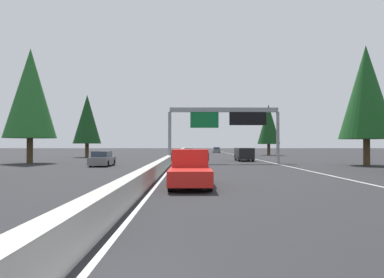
# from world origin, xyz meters

# --- Properties ---
(ground_plane) EXTENTS (320.00, 320.00, 0.00)m
(ground_plane) POSITION_xyz_m (60.00, 0.00, 0.00)
(ground_plane) COLOR #262628
(median_barrier) EXTENTS (180.00, 0.56, 0.90)m
(median_barrier) POSITION_xyz_m (80.00, 0.30, 0.45)
(median_barrier) COLOR #ADAAA3
(median_barrier) RESTS_ON ground
(shoulder_stripe_right) EXTENTS (160.00, 0.16, 0.01)m
(shoulder_stripe_right) POSITION_xyz_m (70.00, -11.52, 0.01)
(shoulder_stripe_right) COLOR silver
(shoulder_stripe_right) RESTS_ON ground
(shoulder_stripe_median) EXTENTS (160.00, 0.16, 0.01)m
(shoulder_stripe_median) POSITION_xyz_m (70.00, -0.25, 0.01)
(shoulder_stripe_median) COLOR silver
(shoulder_stripe_median) RESTS_ON ground
(sign_gantry_overhead) EXTENTS (0.50, 12.68, 6.33)m
(sign_gantry_overhead) POSITION_xyz_m (35.81, -6.04, 5.03)
(sign_gantry_overhead) COLOR gray
(sign_gantry_overhead) RESTS_ON ground
(pickup_distant_a) EXTENTS (5.60, 2.00, 1.86)m
(pickup_distant_a) POSITION_xyz_m (13.47, -1.97, 0.91)
(pickup_distant_a) COLOR red
(pickup_distant_a) RESTS_ON ground
(minivan_far_center) EXTENTS (5.00, 1.95, 1.69)m
(minivan_far_center) POSITION_xyz_m (41.82, -9.06, 0.95)
(minivan_far_center) COLOR black
(minivan_far_center) RESTS_ON ground
(sedan_near_center) EXTENTS (4.40, 1.80, 1.47)m
(sedan_near_center) POSITION_xyz_m (57.98, -1.85, 0.68)
(sedan_near_center) COLOR maroon
(sedan_near_center) RESTS_ON ground
(sedan_distant_b) EXTENTS (4.40, 1.80, 1.47)m
(sedan_distant_b) POSITION_xyz_m (89.78, -9.06, 0.68)
(sedan_distant_b) COLOR slate
(sedan_distant_b) RESTS_ON ground
(oncoming_near) EXTENTS (4.40, 1.80, 1.47)m
(oncoming_near) POSITION_xyz_m (30.60, 6.67, 0.68)
(oncoming_near) COLOR slate
(oncoming_near) RESTS_ON ground
(conifer_right_near) EXTENTS (5.38, 5.38, 12.24)m
(conifer_right_near) POSITION_xyz_m (31.25, -19.87, 7.44)
(conifer_right_near) COLOR #4C3823
(conifer_right_near) RESTS_ON ground
(conifer_right_mid) EXTENTS (4.52, 4.52, 10.28)m
(conifer_right_mid) POSITION_xyz_m (67.44, -17.95, 6.25)
(conifer_right_mid) COLOR #4C3823
(conifer_right_mid) RESTS_ON ground
(conifer_left_near) EXTENTS (5.72, 5.72, 13.00)m
(conifer_left_near) POSITION_xyz_m (35.50, 15.99, 7.90)
(conifer_left_near) COLOR #4C3823
(conifer_left_near) RESTS_ON ground
(conifer_left_mid) EXTENTS (4.64, 4.64, 10.54)m
(conifer_left_mid) POSITION_xyz_m (55.49, 15.28, 6.40)
(conifer_left_mid) COLOR #4C3823
(conifer_left_mid) RESTS_ON ground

